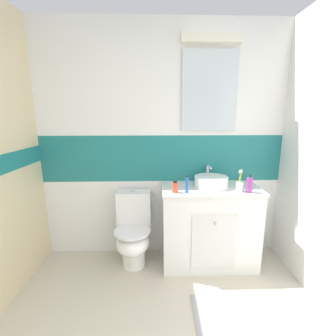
% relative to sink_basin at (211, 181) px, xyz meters
% --- Properties ---
extents(wall_back_tiled, '(3.20, 0.20, 2.50)m').
position_rel_sink_basin_xyz_m(wall_back_tiled, '(-0.48, 0.28, 0.36)').
color(wall_back_tiled, white).
rests_on(wall_back_tiled, ground_plane).
extents(vanity_cabinet, '(0.98, 0.51, 0.85)m').
position_rel_sink_basin_xyz_m(vanity_cabinet, '(-0.00, -0.01, -0.48)').
color(vanity_cabinet, white).
rests_on(vanity_cabinet, ground_plane).
extents(sink_basin, '(0.34, 0.38, 0.19)m').
position_rel_sink_basin_xyz_m(sink_basin, '(0.00, 0.00, 0.00)').
color(sink_basin, white).
rests_on(sink_basin, vanity_cabinet).
extents(toilet, '(0.37, 0.50, 0.78)m').
position_rel_sink_basin_xyz_m(toilet, '(-0.80, -0.01, -0.55)').
color(toilet, white).
rests_on(toilet, ground_plane).
extents(toothbrush_cup, '(0.07, 0.07, 0.21)m').
position_rel_sink_basin_xyz_m(toothbrush_cup, '(0.24, -0.16, -0.00)').
color(toothbrush_cup, white).
rests_on(toothbrush_cup, vanity_cabinet).
extents(soap_dispenser, '(0.06, 0.06, 0.18)m').
position_rel_sink_basin_xyz_m(soap_dispenser, '(0.32, -0.19, 0.01)').
color(soap_dispenser, '#993F99').
rests_on(soap_dispenser, vanity_cabinet).
extents(toothpaste_tube_upright, '(0.03, 0.03, 0.17)m').
position_rel_sink_basin_xyz_m(toothpaste_tube_upright, '(-0.27, -0.19, 0.02)').
color(toothpaste_tube_upright, '#2659B2').
rests_on(toothpaste_tube_upright, vanity_cabinet).
extents(lotion_bottle_short, '(0.05, 0.05, 0.11)m').
position_rel_sink_basin_xyz_m(lotion_bottle_short, '(-0.38, -0.17, -0.00)').
color(lotion_bottle_short, '#D84C33').
rests_on(lotion_bottle_short, vanity_cabinet).
extents(bath_mat, '(0.65, 0.44, 0.01)m').
position_rel_sink_basin_xyz_m(bath_mat, '(0.07, -0.72, -0.90)').
color(bath_mat, '#99999E').
rests_on(bath_mat, ground_plane).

